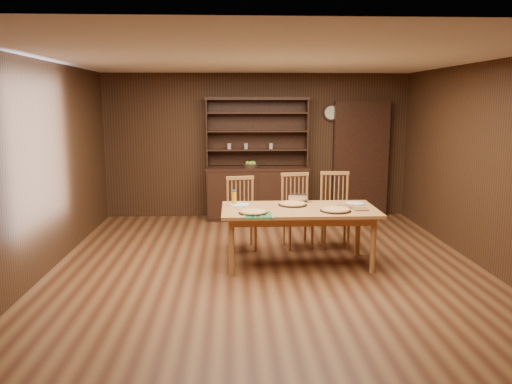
{
  "coord_description": "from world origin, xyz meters",
  "views": [
    {
      "loc": [
        -0.43,
        -6.1,
        2.09
      ],
      "look_at": [
        -0.13,
        0.4,
        0.91
      ],
      "focal_mm": 35.0,
      "sensor_mm": 36.0,
      "label": 1
    }
  ],
  "objects_px": {
    "china_hutch": "(257,186)",
    "dining_table": "(299,214)",
    "juice_bottle": "(234,198)",
    "chair_center": "(296,208)",
    "chair_right": "(335,207)",
    "chair_left": "(241,211)"
  },
  "relations": [
    {
      "from": "dining_table",
      "to": "juice_bottle",
      "type": "height_order",
      "value": "juice_bottle"
    },
    {
      "from": "dining_table",
      "to": "chair_right",
      "type": "xyz_separation_m",
      "value": [
        0.65,
        0.88,
        -0.1
      ]
    },
    {
      "from": "chair_center",
      "to": "chair_right",
      "type": "bearing_deg",
      "value": -8.88
    },
    {
      "from": "china_hutch",
      "to": "dining_table",
      "type": "xyz_separation_m",
      "value": [
        0.41,
        -2.63,
        0.08
      ]
    },
    {
      "from": "juice_bottle",
      "to": "chair_left",
      "type": "bearing_deg",
      "value": 79.09
    },
    {
      "from": "dining_table",
      "to": "chair_right",
      "type": "height_order",
      "value": "chair_right"
    },
    {
      "from": "chair_center",
      "to": "chair_right",
      "type": "height_order",
      "value": "chair_right"
    },
    {
      "from": "dining_table",
      "to": "chair_left",
      "type": "bearing_deg",
      "value": 132.49
    },
    {
      "from": "chair_left",
      "to": "juice_bottle",
      "type": "distance_m",
      "value": 0.64
    },
    {
      "from": "chair_center",
      "to": "chair_right",
      "type": "relative_size",
      "value": 0.99
    },
    {
      "from": "chair_left",
      "to": "chair_right",
      "type": "xyz_separation_m",
      "value": [
        1.38,
        0.08,
        0.03
      ]
    },
    {
      "from": "dining_table",
      "to": "juice_bottle",
      "type": "relative_size",
      "value": 9.82
    },
    {
      "from": "china_hutch",
      "to": "chair_center",
      "type": "bearing_deg",
      "value": -74.54
    },
    {
      "from": "china_hutch",
      "to": "juice_bottle",
      "type": "xyz_separation_m",
      "value": [
        -0.42,
        -2.39,
        0.25
      ]
    },
    {
      "from": "dining_table",
      "to": "juice_bottle",
      "type": "xyz_separation_m",
      "value": [
        -0.84,
        0.24,
        0.17
      ]
    },
    {
      "from": "china_hutch",
      "to": "dining_table",
      "type": "height_order",
      "value": "china_hutch"
    },
    {
      "from": "chair_left",
      "to": "juice_bottle",
      "type": "xyz_separation_m",
      "value": [
        -0.11,
        -0.56,
        0.29
      ]
    },
    {
      "from": "chair_center",
      "to": "juice_bottle",
      "type": "height_order",
      "value": "chair_center"
    },
    {
      "from": "china_hutch",
      "to": "chair_center",
      "type": "xyz_separation_m",
      "value": [
        0.49,
        -1.77,
        -0.02
      ]
    },
    {
      "from": "chair_center",
      "to": "chair_left",
      "type": "bearing_deg",
      "value": 174.41
    },
    {
      "from": "dining_table",
      "to": "juice_bottle",
      "type": "bearing_deg",
      "value": 163.89
    },
    {
      "from": "chair_right",
      "to": "juice_bottle",
      "type": "distance_m",
      "value": 1.64
    }
  ]
}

